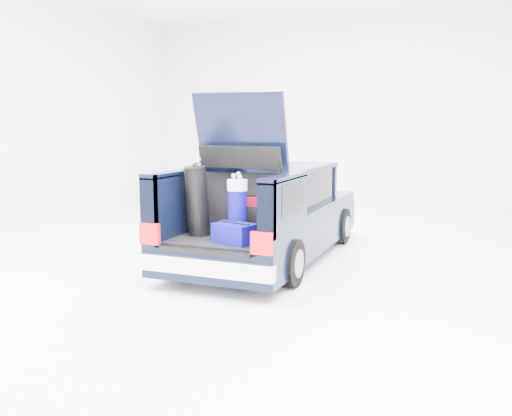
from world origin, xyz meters
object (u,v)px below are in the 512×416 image
at_px(red_suitcase, 253,217).
at_px(blue_duffel, 235,233).
at_px(black_golf_bag, 197,201).
at_px(car, 271,214).
at_px(blue_golf_bag, 237,209).

xyz_separation_m(red_suitcase, blue_duffel, (-0.05, -0.45, -0.14)).
bearing_deg(blue_duffel, black_golf_bag, 177.08).
height_order(car, black_golf_bag, car).
bearing_deg(black_golf_bag, red_suitcase, 25.15).
distance_m(car, red_suitcase, 1.43).
bearing_deg(blue_duffel, blue_golf_bag, 124.89).
height_order(red_suitcase, blue_duffel, red_suitcase).
bearing_deg(blue_golf_bag, blue_duffel, -88.61).
xyz_separation_m(blue_golf_bag, blue_duffel, (0.08, -0.26, -0.27)).
relative_size(black_golf_bag, blue_golf_bag, 1.20).
relative_size(blue_golf_bag, blue_duffel, 1.47).
distance_m(red_suitcase, blue_duffel, 0.48).
bearing_deg(car, black_golf_bag, -104.99).
relative_size(red_suitcase, black_golf_bag, 0.53).
xyz_separation_m(red_suitcase, blue_golf_bag, (-0.13, -0.20, 0.13)).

